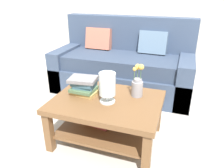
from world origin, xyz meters
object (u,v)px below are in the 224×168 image
at_px(coffee_table, 107,111).
at_px(glass_hurricane_vase, 107,85).
at_px(couch, 123,66).
at_px(book_stack_main, 84,85).
at_px(flower_pitcher, 137,85).

relative_size(coffee_table, glass_hurricane_vase, 3.58).
distance_m(couch, glass_hurricane_vase, 1.34).
distance_m(book_stack_main, flower_pitcher, 0.53).
bearing_deg(book_stack_main, flower_pitcher, 12.77).
bearing_deg(coffee_table, book_stack_main, 167.98).
height_order(glass_hurricane_vase, flower_pitcher, flower_pitcher).
bearing_deg(couch, coffee_table, -81.21).
bearing_deg(flower_pitcher, book_stack_main, -167.23).
height_order(coffee_table, flower_pitcher, flower_pitcher).
bearing_deg(couch, book_stack_main, -93.14).
distance_m(couch, flower_pitcher, 1.19).
xyz_separation_m(couch, book_stack_main, (-0.07, -1.20, 0.18)).
height_order(couch, glass_hurricane_vase, couch).
relative_size(couch, book_stack_main, 6.72).
distance_m(coffee_table, glass_hurricane_vase, 0.30).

